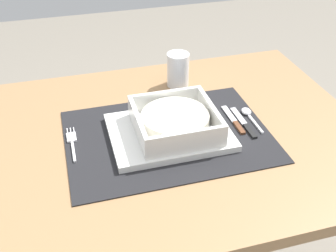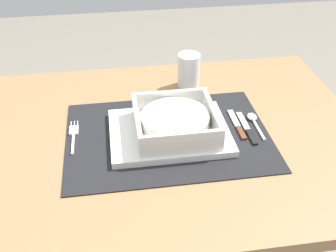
% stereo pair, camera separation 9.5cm
% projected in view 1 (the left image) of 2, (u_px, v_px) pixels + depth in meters
% --- Properties ---
extents(dining_table, '(0.99, 0.71, 0.76)m').
position_uv_depth(dining_table, '(162.00, 170.00, 1.04)').
color(dining_table, '#936D47').
rests_on(dining_table, ground).
extents(placemat, '(0.48, 0.34, 0.00)m').
position_uv_depth(placemat, '(168.00, 136.00, 0.97)').
color(placemat, black).
rests_on(placemat, dining_table).
extents(serving_plate, '(0.28, 0.21, 0.02)m').
position_uv_depth(serving_plate, '(169.00, 132.00, 0.97)').
color(serving_plate, white).
rests_on(serving_plate, placemat).
extents(porridge_bowl, '(0.19, 0.19, 0.05)m').
position_uv_depth(porridge_bowl, '(175.00, 122.00, 0.95)').
color(porridge_bowl, white).
rests_on(porridge_bowl, serving_plate).
extents(fork, '(0.02, 0.13, 0.00)m').
position_uv_depth(fork, '(72.00, 141.00, 0.95)').
color(fork, silver).
rests_on(fork, placemat).
extents(spoon, '(0.02, 0.11, 0.01)m').
position_uv_depth(spoon, '(248.00, 114.00, 1.04)').
color(spoon, silver).
rests_on(spoon, placemat).
extents(butter_knife, '(0.01, 0.13, 0.01)m').
position_uv_depth(butter_knife, '(245.00, 124.00, 1.00)').
color(butter_knife, black).
rests_on(butter_knife, placemat).
extents(bread_knife, '(0.01, 0.13, 0.01)m').
position_uv_depth(bread_knife, '(234.00, 121.00, 1.01)').
color(bread_knife, '#59331E').
rests_on(bread_knife, placemat).
extents(drinking_glass, '(0.06, 0.06, 0.10)m').
position_uv_depth(drinking_glass, '(178.00, 71.00, 1.15)').
color(drinking_glass, white).
rests_on(drinking_glass, dining_table).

